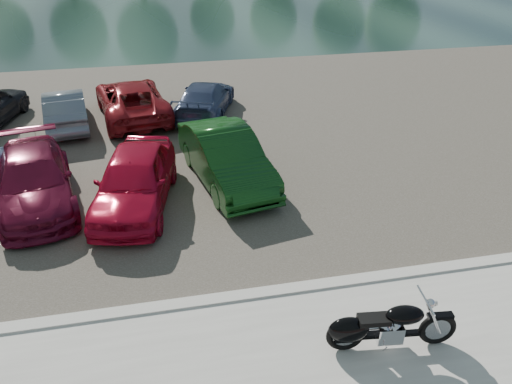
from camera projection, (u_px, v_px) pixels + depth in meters
ground at (341, 366)px, 8.60m from camera, size 200.00×200.00×0.00m
kerb at (307, 288)px, 10.27m from camera, size 60.00×0.30×0.14m
parking_lot at (235, 127)px, 17.95m from camera, size 60.00×18.00×0.04m
river at (178, 1)px, 42.64m from camera, size 120.00×40.00×0.00m
motorcycle at (380, 327)px, 8.63m from camera, size 2.33×0.75×1.05m
car_3 at (34, 180)px, 12.98m from camera, size 2.78×4.91×1.34m
car_4 at (135, 180)px, 12.86m from camera, size 2.55×4.63×1.49m
car_5 at (226, 157)px, 14.00m from camera, size 2.44×4.79×1.51m
car_9 at (65, 109)px, 17.71m from camera, size 1.93×4.08×1.29m
car_10 at (132, 99)px, 18.43m from camera, size 3.05×5.24×1.37m
car_11 at (205, 98)px, 18.75m from camera, size 2.97×4.56×1.23m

